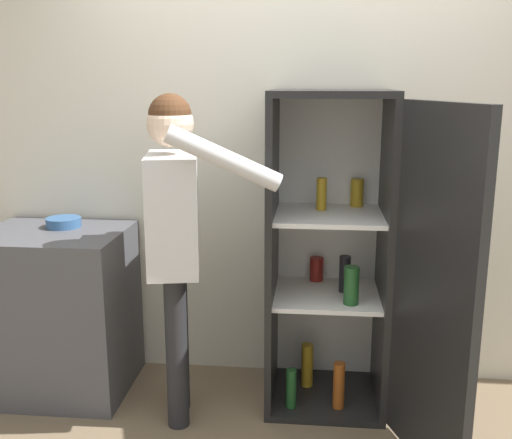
# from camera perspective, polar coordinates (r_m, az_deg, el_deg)

# --- Properties ---
(wall_back) EXTENTS (7.00, 0.06, 2.55)m
(wall_back) POSITION_cam_1_polar(r_m,az_deg,el_deg) (3.45, 4.17, 5.36)
(wall_back) COLOR silver
(wall_back) RESTS_ON ground_plane
(refrigerator) EXTENTS (0.89, 1.17, 1.69)m
(refrigerator) POSITION_cam_1_polar(r_m,az_deg,el_deg) (3.13, 8.81, -3.84)
(refrigerator) COLOR black
(refrigerator) RESTS_ON ground_plane
(person) EXTENTS (0.71, 0.56, 1.68)m
(person) POSITION_cam_1_polar(r_m,az_deg,el_deg) (2.97, -7.71, -0.02)
(person) COLOR #262628
(person) RESTS_ON ground_plane
(counter) EXTENTS (0.78, 0.64, 0.93)m
(counter) POSITION_cam_1_polar(r_m,az_deg,el_deg) (3.60, -18.30, -8.30)
(counter) COLOR #4C4C51
(counter) RESTS_ON ground_plane
(bowl) EXTENTS (0.19, 0.19, 0.05)m
(bowl) POSITION_cam_1_polar(r_m,az_deg,el_deg) (3.54, -17.85, -0.26)
(bowl) COLOR #335B8E
(bowl) RESTS_ON counter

